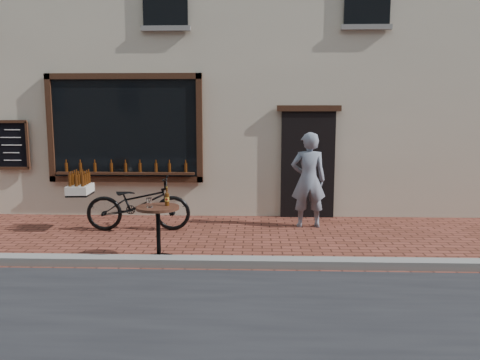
{
  "coord_description": "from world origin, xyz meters",
  "views": [
    {
      "loc": [
        0.84,
        -6.21,
        2.16
      ],
      "look_at": [
        0.58,
        1.2,
        1.1
      ],
      "focal_mm": 35.0,
      "sensor_mm": 36.0,
      "label": 1
    }
  ],
  "objects": [
    {
      "name": "ground",
      "position": [
        0.0,
        0.0,
        0.0
      ],
      "size": [
        90.0,
        90.0,
        0.0
      ],
      "primitive_type": "plane",
      "color": "#59281C",
      "rests_on": "ground"
    },
    {
      "name": "kerb",
      "position": [
        0.0,
        0.2,
        0.06
      ],
      "size": [
        90.0,
        0.25,
        0.12
      ],
      "primitive_type": "cube",
      "color": "slate",
      "rests_on": "ground"
    },
    {
      "name": "shop_building",
      "position": [
        0.0,
        6.5,
        5.0
      ],
      "size": [
        28.0,
        6.2,
        10.0
      ],
      "color": "beige",
      "rests_on": "ground"
    },
    {
      "name": "cargo_bicycle",
      "position": [
        -1.38,
        2.21,
        0.51
      ],
      "size": [
        2.24,
        0.8,
        1.07
      ],
      "rotation": [
        0.0,
        0.0,
        1.64
      ],
      "color": "black",
      "rests_on": "ground"
    },
    {
      "name": "bistro_table",
      "position": [
        -0.6,
        0.45,
        0.58
      ],
      "size": [
        0.63,
        0.63,
        1.08
      ],
      "color": "black",
      "rests_on": "ground"
    },
    {
      "name": "pedestrian",
      "position": [
        1.83,
        2.62,
        0.91
      ],
      "size": [
        0.68,
        0.46,
        1.81
      ],
      "primitive_type": "imported",
      "rotation": [
        0.0,
        0.0,
        3.18
      ],
      "color": "slate",
      "rests_on": "ground"
    }
  ]
}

